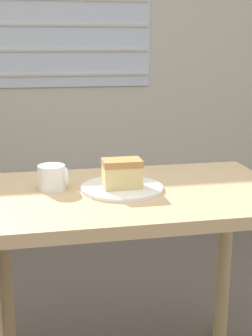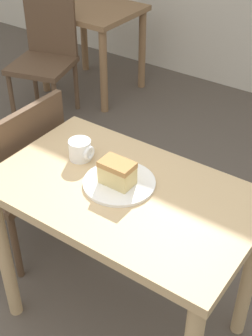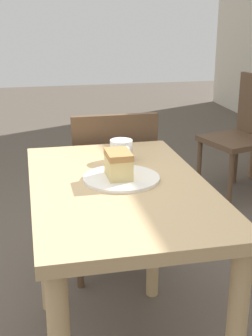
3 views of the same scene
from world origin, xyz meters
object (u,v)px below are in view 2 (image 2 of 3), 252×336
chair_far_corner (45,54)px  cake_slice (117,173)px  dining_table_near (124,217)px  dining_table_far (92,24)px  coffee_mug (81,150)px  chair_near_window (19,175)px  plate (119,183)px

chair_far_corner → cake_slice: bearing=-54.8°
dining_table_near → dining_table_far: dining_table_near is taller
dining_table_near → coffee_mug: coffee_mug is taller
dining_table_far → chair_far_corner: chair_far_corner is taller
dining_table_far → chair_far_corner: (-0.03, -0.52, -0.08)m
chair_far_corner → dining_table_far: bearing=70.2°
chair_near_window → chair_far_corner: bearing=-141.8°
plate → coffee_mug: 0.23m
dining_table_near → plate: 0.15m
chair_near_window → plate: chair_near_window is taller
dining_table_far → coffee_mug: (1.34, -1.73, 0.25)m
dining_table_near → cake_slice: cake_slice is taller
chair_near_window → plate: bearing=82.9°
cake_slice → chair_near_window: bearing=172.1°
dining_table_near → cake_slice: 0.20m
dining_table_near → cake_slice: bearing=173.1°
dining_table_near → chair_near_window: (-0.70, 0.10, -0.16)m
dining_table_far → cake_slice: bearing=-48.9°
cake_slice → dining_table_far: bearing=131.1°
chair_far_corner → plate: size_ratio=3.29×
dining_table_near → coffee_mug: bearing=166.6°
plate → chair_far_corner: bearing=141.7°
dining_table_far → cake_slice: size_ratio=5.82×
dining_table_far → chair_near_window: chair_near_window is taller
coffee_mug → plate: bearing=-11.9°
chair_near_window → dining_table_near: bearing=82.1°
chair_near_window → cake_slice: size_ratio=7.12×
chair_near_window → coffee_mug: bearing=85.4°
chair_near_window → plate: (0.67, -0.08, 0.30)m
dining_table_far → cake_slice: (1.56, -1.79, 0.27)m
dining_table_near → chair_near_window: 0.72m
chair_far_corner → coffee_mug: 1.86m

